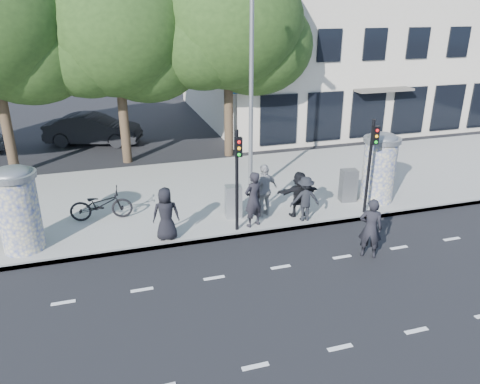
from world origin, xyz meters
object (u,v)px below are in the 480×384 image
object	(u,v)px
ped_f	(299,194)
bicycle	(101,204)
street_lamp	(252,74)
ped_e	(265,190)
traffic_pole_near	(237,171)
ped_a	(166,214)
cabinet_left	(233,202)
car_mid	(93,129)
ped_d	(305,199)
man_road	(371,228)
ad_column_right	(379,166)
cabinet_right	(348,185)
ped_b	(253,199)
ad_column_left	(18,207)
traffic_pole_far	(371,157)

from	to	relation	value
ped_f	bicycle	distance (m)	6.87
street_lamp	ped_e	distance (m)	4.20
traffic_pole_near	ped_a	world-z (taller)	traffic_pole_near
cabinet_left	car_mid	size ratio (longest dim) A/B	0.23
ped_a	ped_d	world-z (taller)	ped_a
traffic_pole_near	man_road	xyz separation A→B (m)	(3.38, -2.55, -1.29)
car_mid	ped_a	bearing A→B (deg)	-152.92
ped_f	ad_column_right	bearing A→B (deg)	-171.47
ped_a	ped_e	world-z (taller)	ped_e
man_road	cabinet_left	size ratio (longest dim) A/B	1.61
ped_a	ped_f	size ratio (longest dim) A/B	1.06
street_lamp	cabinet_left	bearing A→B (deg)	-124.40
cabinet_right	ped_b	bearing A→B (deg)	-158.76
ped_f	cabinet_right	xyz separation A→B (m)	(2.33, 0.67, -0.20)
ped_b	cabinet_right	distance (m)	4.26
ad_column_left	street_lamp	xyz separation A→B (m)	(8.00, 2.13, 3.26)
ped_a	car_mid	size ratio (longest dim) A/B	0.35
traffic_pole_far	cabinet_right	world-z (taller)	traffic_pole_far
ped_a	ped_d	xyz separation A→B (m)	(4.77, 0.02, -0.08)
street_lamp	ped_a	distance (m)	5.98
traffic_pole_far	street_lamp	size ratio (longest dim) A/B	0.42
man_road	bicycle	world-z (taller)	man_road
traffic_pole_near	ped_e	xyz separation A→B (m)	(1.24, 0.85, -1.13)
ad_column_left	traffic_pole_near	xyz separation A→B (m)	(6.60, -0.71, 0.69)
ad_column_left	ad_column_right	distance (m)	12.40
bicycle	cabinet_left	distance (m)	4.58
ped_a	cabinet_left	size ratio (longest dim) A/B	1.49
traffic_pole_near	ad_column_left	bearing A→B (deg)	173.89
street_lamp	cabinet_left	world-z (taller)	street_lamp
ad_column_left	cabinet_left	bearing A→B (deg)	2.77
ped_a	ped_b	distance (m)	2.93
ped_f	car_mid	xyz separation A→B (m)	(-6.78, 12.12, -0.14)
ped_a	car_mid	world-z (taller)	ped_a
cabinet_left	man_road	bearing A→B (deg)	-41.80
street_lamp	ped_d	world-z (taller)	street_lamp
cabinet_left	ad_column_right	bearing A→B (deg)	5.03
ped_f	car_mid	bearing A→B (deg)	-59.07
street_lamp	car_mid	size ratio (longest dim) A/B	1.60
traffic_pole_far	ped_b	distance (m)	4.35
ped_b	car_mid	world-z (taller)	ped_b
traffic_pole_near	man_road	world-z (taller)	traffic_pole_near
car_mid	ped_b	bearing A→B (deg)	-140.42
ad_column_right	ped_e	world-z (taller)	ad_column_right
ped_b	ped_f	world-z (taller)	ped_b
ped_d	cabinet_left	distance (m)	2.48
ad_column_right	ped_f	distance (m)	3.48
traffic_pole_near	ped_b	xyz separation A→B (m)	(0.60, 0.18, -1.12)
ped_d	cabinet_right	xyz separation A→B (m)	(2.28, 1.09, -0.17)
ped_b	cabinet_left	distance (m)	1.04
car_mid	bicycle	bearing A→B (deg)	-161.58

